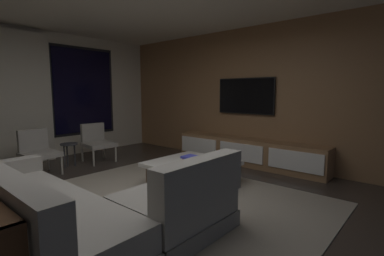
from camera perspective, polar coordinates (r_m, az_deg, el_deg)
floor at (r=3.61m, az=-11.05°, el=-16.01°), size 9.20×9.20×0.00m
back_wall_with_window at (r=6.55m, az=-31.82°, el=5.49°), size 6.60×0.30×2.70m
media_wall at (r=5.73m, az=13.56°, el=6.33°), size 0.12×7.80×2.70m
area_rug at (r=3.75m, az=-5.72°, el=-14.92°), size 3.20×3.80×0.01m
sectional_couch at (r=2.99m, az=-22.46°, el=-15.51°), size 1.98×2.50×0.82m
coffee_table at (r=4.39m, az=-0.01°, el=-9.07°), size 1.16×1.16×0.36m
book_stack_on_coffee_table at (r=4.14m, az=-0.20°, el=-6.65°), size 0.28×0.22×0.13m
accent_chair_near_window at (r=6.12m, az=-18.85°, el=-2.42°), size 0.58×0.59×0.78m
accent_chair_by_curtain at (r=5.56m, az=-28.91°, el=-3.88°), size 0.57×0.59×0.78m
side_stool at (r=5.83m, az=-23.73°, el=-3.71°), size 0.32×0.32×0.46m
media_console at (r=5.62m, az=11.40°, el=-4.89°), size 0.46×3.10×0.52m
mounted_tv at (r=5.76m, az=10.84°, el=6.41°), size 0.05×1.24×0.72m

